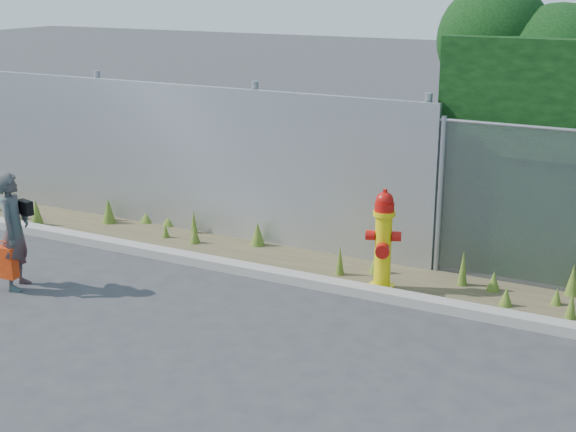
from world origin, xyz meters
The scene contains 8 objects.
ground centered at (0.00, 0.00, 0.00)m, with size 80.00×80.00×0.00m, color #323234.
curb centered at (0.00, 1.80, 0.06)m, with size 16.00×0.22×0.12m, color gray.
weed_strip centered at (0.10, 2.51, 0.12)m, with size 16.00×1.35×0.54m.
corrugated_fence centered at (-3.25, 3.01, 1.10)m, with size 8.50×0.21×2.30m.
fire_hydrant centered at (0.65, 2.07, 0.62)m, with size 0.43×0.38×1.28m.
woman centered at (-3.38, 0.10, 0.73)m, with size 0.53×0.35×1.47m, color #0F645D.
red_tote_bag centered at (-3.44, -0.06, 0.38)m, with size 0.36×0.13×0.47m.
black_shoulder_bag centered at (-3.30, 0.23, 1.01)m, with size 0.23×0.10×0.17m.
Camera 1 is at (3.82, -6.62, 3.73)m, focal length 50.00 mm.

